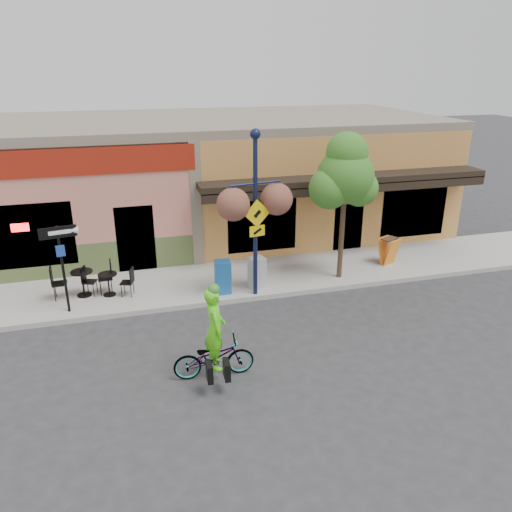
{
  "coord_description": "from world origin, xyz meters",
  "views": [
    {
      "loc": [
        -3.29,
        -12.07,
        6.49
      ],
      "look_at": [
        0.18,
        0.5,
        1.4
      ],
      "focal_mm": 35.0,
      "sensor_mm": 36.0,
      "label": 1
    }
  ],
  "objects_px": {
    "lamp_post": "(255,216)",
    "one_way_sign": "(63,270)",
    "newspaper_box_grey": "(257,272)",
    "newspaper_box_blue": "(223,277)",
    "street_tree": "(343,207)",
    "cyclist_rider": "(215,338)",
    "building": "(205,175)",
    "bicycle": "(214,357)"
  },
  "relations": [
    {
      "from": "lamp_post",
      "to": "one_way_sign",
      "type": "bearing_deg",
      "value": 167.12
    },
    {
      "from": "newspaper_box_grey",
      "to": "newspaper_box_blue",
      "type": "bearing_deg",
      "value": 172.73
    },
    {
      "from": "street_tree",
      "to": "one_way_sign",
      "type": "bearing_deg",
      "value": -178.59
    },
    {
      "from": "newspaper_box_blue",
      "to": "one_way_sign",
      "type": "bearing_deg",
      "value": -176.48
    },
    {
      "from": "cyclist_rider",
      "to": "newspaper_box_grey",
      "type": "bearing_deg",
      "value": -24.44
    },
    {
      "from": "building",
      "to": "cyclist_rider",
      "type": "bearing_deg",
      "value": -99.07
    },
    {
      "from": "one_way_sign",
      "to": "street_tree",
      "type": "bearing_deg",
      "value": -9.0
    },
    {
      "from": "building",
      "to": "cyclist_rider",
      "type": "height_order",
      "value": "building"
    },
    {
      "from": "lamp_post",
      "to": "street_tree",
      "type": "distance_m",
      "value": 2.92
    },
    {
      "from": "street_tree",
      "to": "lamp_post",
      "type": "bearing_deg",
      "value": -170.49
    },
    {
      "from": "newspaper_box_blue",
      "to": "street_tree",
      "type": "xyz_separation_m",
      "value": [
        3.77,
        0.15,
        1.78
      ]
    },
    {
      "from": "bicycle",
      "to": "one_way_sign",
      "type": "relative_size",
      "value": 0.73
    },
    {
      "from": "one_way_sign",
      "to": "street_tree",
      "type": "height_order",
      "value": "street_tree"
    },
    {
      "from": "bicycle",
      "to": "lamp_post",
      "type": "bearing_deg",
      "value": -25.77
    },
    {
      "from": "lamp_post",
      "to": "newspaper_box_grey",
      "type": "bearing_deg",
      "value": 58.93
    },
    {
      "from": "bicycle",
      "to": "street_tree",
      "type": "height_order",
      "value": "street_tree"
    },
    {
      "from": "bicycle",
      "to": "one_way_sign",
      "type": "distance_m",
      "value": 5.08
    },
    {
      "from": "one_way_sign",
      "to": "cyclist_rider",
      "type": "bearing_deg",
      "value": -59.06
    },
    {
      "from": "cyclist_rider",
      "to": "lamp_post",
      "type": "bearing_deg",
      "value": -25.13
    },
    {
      "from": "cyclist_rider",
      "to": "one_way_sign",
      "type": "bearing_deg",
      "value": 44.16
    },
    {
      "from": "building",
      "to": "newspaper_box_grey",
      "type": "relative_size",
      "value": 19.24
    },
    {
      "from": "newspaper_box_blue",
      "to": "bicycle",
      "type": "bearing_deg",
      "value": -101.92
    },
    {
      "from": "bicycle",
      "to": "one_way_sign",
      "type": "xyz_separation_m",
      "value": [
        -3.28,
        3.78,
        0.9
      ]
    },
    {
      "from": "bicycle",
      "to": "newspaper_box_blue",
      "type": "height_order",
      "value": "newspaper_box_blue"
    },
    {
      "from": "lamp_post",
      "to": "newspaper_box_grey",
      "type": "xyz_separation_m",
      "value": [
        0.17,
        0.43,
        -1.9
      ]
    },
    {
      "from": "bicycle",
      "to": "one_way_sign",
      "type": "bearing_deg",
      "value": 43.73
    },
    {
      "from": "newspaper_box_grey",
      "to": "building",
      "type": "bearing_deg",
      "value": 80.63
    },
    {
      "from": "bicycle",
      "to": "newspaper_box_blue",
      "type": "bearing_deg",
      "value": -12.04
    },
    {
      "from": "lamp_post",
      "to": "newspaper_box_grey",
      "type": "height_order",
      "value": "lamp_post"
    },
    {
      "from": "newspaper_box_blue",
      "to": "street_tree",
      "type": "height_order",
      "value": "street_tree"
    },
    {
      "from": "bicycle",
      "to": "lamp_post",
      "type": "distance_m",
      "value": 4.48
    },
    {
      "from": "bicycle",
      "to": "newspaper_box_grey",
      "type": "height_order",
      "value": "newspaper_box_grey"
    },
    {
      "from": "building",
      "to": "newspaper_box_grey",
      "type": "bearing_deg",
      "value": -86.64
    },
    {
      "from": "building",
      "to": "newspaper_box_blue",
      "type": "bearing_deg",
      "value": -96.0
    },
    {
      "from": "newspaper_box_grey",
      "to": "street_tree",
      "type": "relative_size",
      "value": 0.21
    },
    {
      "from": "newspaper_box_blue",
      "to": "lamp_post",
      "type": "bearing_deg",
      "value": -17.27
    },
    {
      "from": "one_way_sign",
      "to": "street_tree",
      "type": "relative_size",
      "value": 0.53
    },
    {
      "from": "bicycle",
      "to": "street_tree",
      "type": "relative_size",
      "value": 0.39
    },
    {
      "from": "cyclist_rider",
      "to": "newspaper_box_grey",
      "type": "height_order",
      "value": "cyclist_rider"
    },
    {
      "from": "building",
      "to": "street_tree",
      "type": "relative_size",
      "value": 3.99
    },
    {
      "from": "bicycle",
      "to": "building",
      "type": "bearing_deg",
      "value": -6.52
    },
    {
      "from": "newspaper_box_grey",
      "to": "one_way_sign",
      "type": "bearing_deg",
      "value": 168.83
    }
  ]
}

